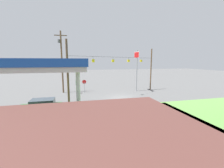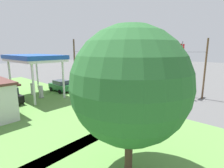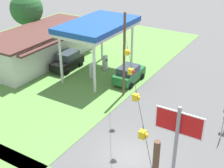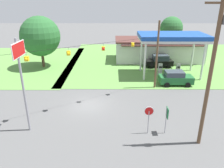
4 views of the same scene
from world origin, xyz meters
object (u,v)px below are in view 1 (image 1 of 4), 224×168
Objects in this scene: car_at_pumps_rear at (21,148)px; stop_sign_overhead at (137,62)px; fuel_pump_near at (47,122)px; stop_sign_roadside at (84,83)px; fuel_pump_far at (11,126)px; gas_station_canopy at (24,66)px; car_at_pumps_front at (41,108)px; utility_pole_main at (62,59)px; route_sign at (76,84)px.

stop_sign_overhead is (-14.67, -18.44, 4.63)m from car_at_pumps_rear.
stop_sign_roadside is at bearing -104.81° from fuel_pump_near.
car_at_pumps_rear reaches higher than fuel_pump_far.
car_at_pumps_rear is (-0.67, 3.93, -4.46)m from gas_station_canopy.
gas_station_canopy reaches higher than car_at_pumps_front.
gas_station_canopy is 5.27× the size of fuel_pump_near.
utility_pole_main is at bearing -95.96° from car_at_pumps_front.
fuel_pump_near is 20.76m from stop_sign_overhead.
stop_sign_roadside is at bearing -115.11° from car_at_pumps_front.
utility_pole_main is at bearing 85.79° from car_at_pumps_rear.
stop_sign_roadside is (-5.16, -11.01, 0.85)m from car_at_pumps_front.
stop_sign_roadside is at bearing -113.75° from fuel_pump_far.
fuel_pump_near is 0.39× the size of car_at_pumps_rear.
utility_pole_main reaches higher than stop_sign_roadside.
car_at_pumps_front is at bearing -72.85° from fuel_pump_near.
fuel_pump_near is at bearing 180.00° from fuel_pump_far.
stop_sign_roadside is (-5.26, -14.93, -3.68)m from gas_station_canopy.
stop_sign_overhead is 0.71× the size of utility_pole_main.
fuel_pump_far is 16.34m from stop_sign_roadside.
stop_sign_overhead is 12.23m from route_sign.
gas_station_canopy is 16.31m from utility_pole_main.
stop_sign_overhead reaches higher than fuel_pump_far.
car_at_pumps_front is 13.45m from utility_pole_main.
utility_pole_main is at bearing -7.03° from stop_sign_overhead.
fuel_pump_near is at bearing -104.81° from stop_sign_roadside.
utility_pole_main reaches higher than car_at_pumps_rear.
fuel_pump_near is at bearing 45.97° from stop_sign_overhead.
utility_pole_main is at bearing 161.34° from stop_sign_roadside.
stop_sign_overhead reaches higher than route_sign.
fuel_pump_far is 0.22× the size of stop_sign_overhead.
car_at_pumps_front is 0.38× the size of utility_pole_main.
fuel_pump_far is 0.41× the size of car_at_pumps_front.
fuel_pump_near is 0.73× the size of route_sign.
gas_station_canopy is 15.85m from route_sign.
utility_pole_main is (-2.70, -16.24, 5.38)m from fuel_pump_far.
stop_sign_overhead is (-16.65, -14.51, 4.82)m from fuel_pump_far.
fuel_pump_near is 0.41× the size of car_at_pumps_front.
car_at_pumps_rear reaches higher than car_at_pumps_front.
gas_station_canopy is 5.27× the size of fuel_pump_far.
fuel_pump_near is 17.10m from utility_pole_main.
gas_station_canopy reaches higher than car_at_pumps_rear.
utility_pole_main is at bearing -94.88° from gas_station_canopy.
fuel_pump_near is at bearing 78.54° from car_at_pumps_rear.
stop_sign_roadside is 1.04× the size of route_sign.
gas_station_canopy reaches higher than route_sign.
fuel_pump_near is at bearing 89.73° from utility_pole_main.
stop_sign_roadside reaches higher than fuel_pump_far.
route_sign reaches higher than car_at_pumps_rear.
car_at_pumps_front is (-0.10, -3.92, -4.52)m from gas_station_canopy.
stop_sign_overhead is (-15.34, -14.52, 0.17)m from gas_station_canopy.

